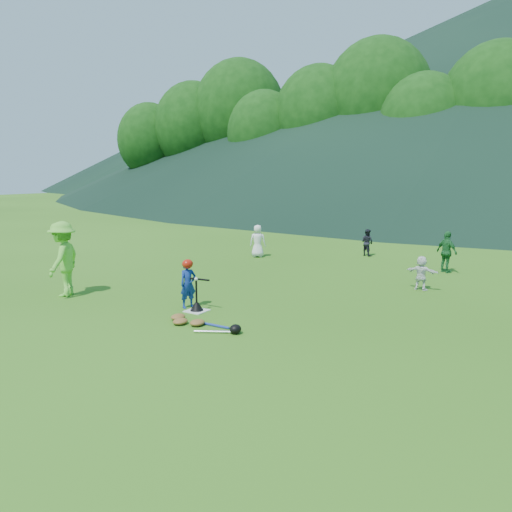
{
  "coord_description": "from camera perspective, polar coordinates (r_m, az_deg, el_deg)",
  "views": [
    {
      "loc": [
        6.87,
        -8.45,
        3.08
      ],
      "look_at": [
        0.0,
        2.5,
        0.9
      ],
      "focal_mm": 35.0,
      "sensor_mm": 36.0,
      "label": 1
    }
  ],
  "objects": [
    {
      "name": "fielder_d",
      "position": [
        13.83,
        18.38,
        -1.85
      ],
      "size": [
        0.87,
        0.34,
        0.91
      ],
      "primitive_type": "imported",
      "rotation": [
        0.0,
        0.0,
        3.06
      ],
      "color": "white",
      "rests_on": "ground"
    },
    {
      "name": "batting_tee",
      "position": [
        11.28,
        -6.8,
        -5.65
      ],
      "size": [
        0.3,
        0.3,
        0.68
      ],
      "color": "black",
      "rests_on": "home_plate"
    },
    {
      "name": "batter_gear",
      "position": [
        11.41,
        -7.73,
        -1.04
      ],
      "size": [
        0.73,
        0.26,
        0.46
      ],
      "color": "#AD190B",
      "rests_on": "ground"
    },
    {
      "name": "fielder_b",
      "position": [
        18.96,
        12.59,
        1.52
      ],
      "size": [
        0.59,
        0.52,
        1.0
      ],
      "primitive_type": "imported",
      "rotation": [
        0.0,
        0.0,
        2.79
      ],
      "color": "black",
      "rests_on": "ground"
    },
    {
      "name": "tree_line",
      "position": [
        43.11,
        23.91,
        15.6
      ],
      "size": [
        70.04,
        11.4,
        14.82
      ],
      "color": "#382314",
      "rests_on": "ground"
    },
    {
      "name": "batter_child",
      "position": [
        11.52,
        -7.78,
        -3.2
      ],
      "size": [
        0.39,
        0.47,
        1.1
      ],
      "primitive_type": "imported",
      "rotation": [
        0.0,
        0.0,
        1.22
      ],
      "color": "navy",
      "rests_on": "ground"
    },
    {
      "name": "equipment_pile",
      "position": [
        10.26,
        -6.76,
        -7.57
      ],
      "size": [
        1.8,
        0.68,
        0.19
      ],
      "color": "olive",
      "rests_on": "ground"
    },
    {
      "name": "distant_hills",
      "position": [
        92.19,
        23.78,
        16.2
      ],
      "size": [
        155.0,
        140.0,
        32.0
      ],
      "color": "black",
      "rests_on": "ground"
    },
    {
      "name": "fielder_c",
      "position": [
        16.47,
        20.97,
        0.43
      ],
      "size": [
        0.81,
        0.66,
        1.29
      ],
      "primitive_type": "imported",
      "rotation": [
        0.0,
        0.0,
        2.59
      ],
      "color": "#1F6A2F",
      "rests_on": "ground"
    },
    {
      "name": "adult_coach",
      "position": [
        13.35,
        -21.18,
        -0.31
      ],
      "size": [
        1.17,
        1.4,
        1.88
      ],
      "primitive_type": "imported",
      "rotation": [
        0.0,
        0.0,
        -1.1
      ],
      "color": "#6BCD3C",
      "rests_on": "ground"
    },
    {
      "name": "fielder_a",
      "position": [
        18.22,
        0.19,
        1.73
      ],
      "size": [
        0.69,
        0.59,
        1.19
      ],
      "primitive_type": "imported",
      "rotation": [
        0.0,
        0.0,
        3.58
      ],
      "color": "white",
      "rests_on": "ground"
    },
    {
      "name": "ground",
      "position": [
        11.32,
        -6.78,
        -6.29
      ],
      "size": [
        120.0,
        120.0,
        0.0
      ],
      "primitive_type": "plane",
      "color": "#316116",
      "rests_on": "ground"
    },
    {
      "name": "home_plate",
      "position": [
        11.32,
        -6.78,
        -6.24
      ],
      "size": [
        0.45,
        0.45,
        0.02
      ],
      "primitive_type": "cube",
      "color": "silver",
      "rests_on": "ground"
    },
    {
      "name": "outfield_fence",
      "position": [
        37.17,
        21.48,
        5.23
      ],
      "size": [
        70.07,
        0.08,
        1.33
      ],
      "color": "gray",
      "rests_on": "ground"
    },
    {
      "name": "baseball",
      "position": [
        11.14,
        -6.86,
        -2.63
      ],
      "size": [
        0.08,
        0.08,
        0.08
      ],
      "primitive_type": "sphere",
      "color": "white",
      "rests_on": "batting_tee"
    }
  ]
}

